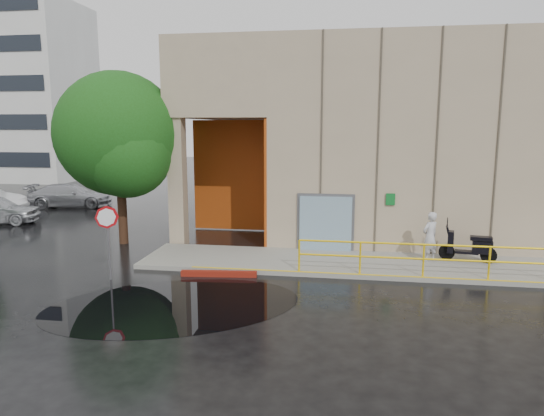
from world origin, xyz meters
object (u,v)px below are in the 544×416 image
(red_curb, at_px, (219,274))
(car_c, at_px, (70,196))
(stop_sign, at_px, (107,226))
(tree_near, at_px, (121,139))
(scooter, at_px, (469,238))
(person, at_px, (430,237))

(red_curb, xyz_separation_m, car_c, (-12.01, 11.59, 0.59))
(stop_sign, bearing_deg, car_c, 112.82)
(stop_sign, bearing_deg, tree_near, 97.17)
(scooter, xyz_separation_m, stop_sign, (-11.29, -3.28, 0.74))
(red_curb, bearing_deg, car_c, 136.03)
(person, distance_m, red_curb, 7.20)
(scooter, bearing_deg, tree_near, -174.11)
(red_curb, distance_m, tree_near, 7.25)
(scooter, bearing_deg, red_curb, -152.24)
(tree_near, bearing_deg, car_c, 131.95)
(red_curb, bearing_deg, scooter, 16.95)
(red_curb, relative_size, tree_near, 0.35)
(person, xyz_separation_m, car_c, (-18.76, 9.28, -0.32))
(scooter, bearing_deg, person, -162.68)
(person, relative_size, scooter, 0.90)
(scooter, relative_size, tree_near, 0.28)
(car_c, bearing_deg, tree_near, -150.06)
(tree_near, bearing_deg, person, -6.20)
(car_c, bearing_deg, red_curb, -145.99)
(scooter, height_order, red_curb, scooter)
(scooter, distance_m, car_c, 22.05)
(person, bearing_deg, tree_near, -44.39)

